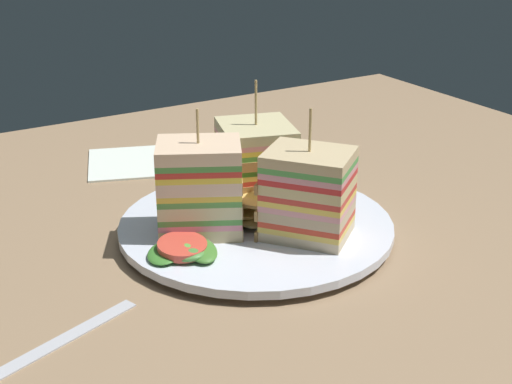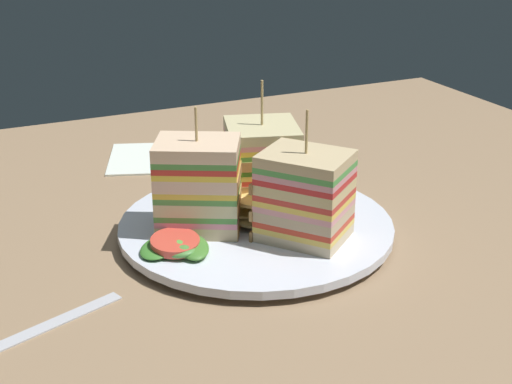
% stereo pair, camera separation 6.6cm
% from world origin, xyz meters
% --- Properties ---
extents(ground_plane, '(1.04, 0.88, 0.02)m').
position_xyz_m(ground_plane, '(0.00, 0.00, -0.01)').
color(ground_plane, '#997A5A').
extents(plate, '(0.26, 0.26, 0.01)m').
position_xyz_m(plate, '(0.00, 0.00, 0.01)').
color(plate, white).
rests_on(plate, ground_plane).
extents(sandwich_wedge_0, '(0.09, 0.08, 0.11)m').
position_xyz_m(sandwich_wedge_0, '(-0.05, 0.01, 0.06)').
color(sandwich_wedge_0, '#D3B888').
rests_on(sandwich_wedge_0, plate).
extents(sandwich_wedge_1, '(0.09, 0.09, 0.12)m').
position_xyz_m(sandwich_wedge_1, '(0.02, -0.05, 0.05)').
color(sandwich_wedge_1, beige).
rests_on(sandwich_wedge_1, plate).
extents(sandwich_wedge_2, '(0.09, 0.09, 0.12)m').
position_xyz_m(sandwich_wedge_2, '(0.03, 0.05, 0.05)').
color(sandwich_wedge_2, beige).
rests_on(sandwich_wedge_2, plate).
extents(chip_pile, '(0.06, 0.07, 0.03)m').
position_xyz_m(chip_pile, '(-0.01, 0.00, 0.03)').
color(chip_pile, '#E9D172').
rests_on(chip_pile, plate).
extents(salad_garnish, '(0.07, 0.06, 0.01)m').
position_xyz_m(salad_garnish, '(-0.09, -0.03, 0.02)').
color(salad_garnish, '#4E8E3F').
rests_on(salad_garnish, plate).
extents(napkin, '(0.17, 0.15, 0.01)m').
position_xyz_m(napkin, '(-0.01, 0.23, 0.00)').
color(napkin, white).
rests_on(napkin, ground_plane).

